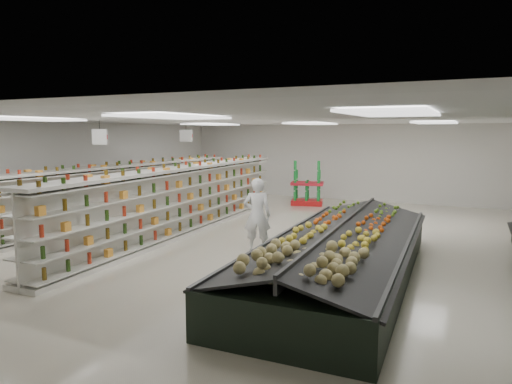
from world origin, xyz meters
The scene contains 12 objects.
floor centered at (0.00, 0.00, 0.00)m, with size 16.00×16.00×0.00m, color beige.
ceiling centered at (0.00, 0.00, 3.20)m, with size 14.00×16.00×0.02m, color white.
wall_back centered at (0.00, 8.00, 1.60)m, with size 14.00×0.02×3.20m, color silver.
wall_left centered at (-7.00, 0.00, 1.60)m, with size 0.02×16.00×3.20m, color silver.
aisle_sign_near centered at (-3.80, -2.00, 2.75)m, with size 0.52×0.06×0.75m.
aisle_sign_far centered at (-3.80, 2.00, 2.75)m, with size 0.52×0.06×0.75m.
gondola_left centered at (-5.10, 0.36, 0.84)m, with size 1.26×10.63×1.84m.
gondola_center centered at (-2.30, -0.40, 0.87)m, with size 1.28×11.01×1.90m.
produce_island centered at (2.87, -2.43, 0.51)m, with size 2.97×7.55×1.11m.
soda_endcap centered at (-0.77, 5.91, 0.78)m, with size 1.44×1.16×1.61m.
shopper_main centered at (0.53, -1.42, 0.90)m, with size 0.66×0.43×1.80m, color white.
shopper_background centered at (-3.93, 3.34, 0.82)m, with size 0.80×0.49×1.64m, color #93795A.
Camera 1 is at (5.15, -11.13, 2.88)m, focal length 32.00 mm.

